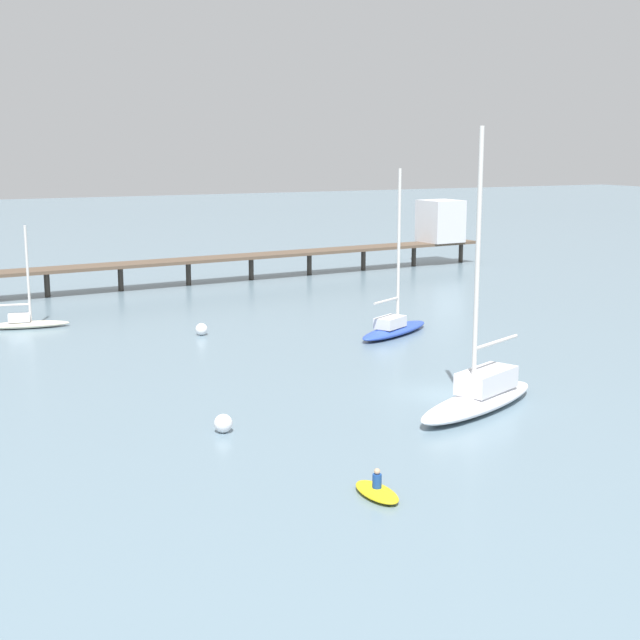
{
  "coord_description": "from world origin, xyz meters",
  "views": [
    {
      "loc": [
        -27.44,
        -39.81,
        13.4
      ],
      "look_at": [
        0.0,
        15.45,
        1.5
      ],
      "focal_mm": 51.11,
      "sensor_mm": 36.0,
      "label": 1
    }
  ],
  "objects_px": {
    "sailboat_white": "(480,393)",
    "mooring_buoy_outer": "(202,329)",
    "sailboat_blue": "(394,325)",
    "dinghy_yellow": "(377,491)",
    "pier": "(329,239)",
    "mooring_buoy_far": "(223,423)",
    "sailboat_cream": "(25,321)"
  },
  "relations": [
    {
      "from": "sailboat_white",
      "to": "mooring_buoy_outer",
      "type": "relative_size",
      "value": 16.42
    },
    {
      "from": "sailboat_cream",
      "to": "mooring_buoy_far",
      "type": "bearing_deg",
      "value": -81.64
    },
    {
      "from": "sailboat_white",
      "to": "sailboat_blue",
      "type": "distance_m",
      "value": 18.89
    },
    {
      "from": "pier",
      "to": "sailboat_blue",
      "type": "xyz_separation_m",
      "value": [
        -10.28,
        -30.51,
        -2.94
      ]
    },
    {
      "from": "sailboat_blue",
      "to": "mooring_buoy_far",
      "type": "relative_size",
      "value": 13.2
    },
    {
      "from": "sailboat_white",
      "to": "sailboat_blue",
      "type": "bearing_deg",
      "value": 72.54
    },
    {
      "from": "pier",
      "to": "mooring_buoy_far",
      "type": "distance_m",
      "value": 54.75
    },
    {
      "from": "sailboat_blue",
      "to": "mooring_buoy_outer",
      "type": "xyz_separation_m",
      "value": [
        -12.36,
        6.08,
        -0.27
      ]
    },
    {
      "from": "sailboat_white",
      "to": "sailboat_cream",
      "type": "height_order",
      "value": "sailboat_white"
    },
    {
      "from": "mooring_buoy_far",
      "to": "mooring_buoy_outer",
      "type": "xyz_separation_m",
      "value": [
        6.48,
        21.82,
        -0.01
      ]
    },
    {
      "from": "pier",
      "to": "sailboat_white",
      "type": "height_order",
      "value": "sailboat_white"
    },
    {
      "from": "sailboat_cream",
      "to": "sailboat_blue",
      "type": "xyz_separation_m",
      "value": [
        23.25,
        -14.31,
        0.15
      ]
    },
    {
      "from": "pier",
      "to": "sailboat_blue",
      "type": "bearing_deg",
      "value": -108.63
    },
    {
      "from": "sailboat_cream",
      "to": "mooring_buoy_outer",
      "type": "height_order",
      "value": "sailboat_cream"
    },
    {
      "from": "sailboat_white",
      "to": "mooring_buoy_outer",
      "type": "xyz_separation_m",
      "value": [
        -6.69,
        24.09,
        -0.45
      ]
    },
    {
      "from": "mooring_buoy_far",
      "to": "mooring_buoy_outer",
      "type": "relative_size",
      "value": 1.03
    },
    {
      "from": "dinghy_yellow",
      "to": "mooring_buoy_far",
      "type": "height_order",
      "value": "dinghy_yellow"
    },
    {
      "from": "sailboat_cream",
      "to": "dinghy_yellow",
      "type": "distance_m",
      "value": 40.81
    },
    {
      "from": "sailboat_blue",
      "to": "mooring_buoy_outer",
      "type": "distance_m",
      "value": 13.77
    },
    {
      "from": "pier",
      "to": "mooring_buoy_far",
      "type": "height_order",
      "value": "pier"
    },
    {
      "from": "dinghy_yellow",
      "to": "mooring_buoy_outer",
      "type": "xyz_separation_m",
      "value": [
        3.95,
        31.99,
        0.22
      ]
    },
    {
      "from": "dinghy_yellow",
      "to": "mooring_buoy_far",
      "type": "bearing_deg",
      "value": 103.97
    },
    {
      "from": "mooring_buoy_far",
      "to": "sailboat_cream",
      "type": "bearing_deg",
      "value": 98.36
    },
    {
      "from": "sailboat_blue",
      "to": "dinghy_yellow",
      "type": "distance_m",
      "value": 30.62
    },
    {
      "from": "sailboat_blue",
      "to": "dinghy_yellow",
      "type": "bearing_deg",
      "value": -122.19
    },
    {
      "from": "mooring_buoy_far",
      "to": "mooring_buoy_outer",
      "type": "height_order",
      "value": "mooring_buoy_far"
    },
    {
      "from": "mooring_buoy_outer",
      "to": "pier",
      "type": "bearing_deg",
      "value": 47.18
    },
    {
      "from": "sailboat_white",
      "to": "mooring_buoy_far",
      "type": "height_order",
      "value": "sailboat_white"
    },
    {
      "from": "dinghy_yellow",
      "to": "sailboat_white",
      "type": "bearing_deg",
      "value": 36.57
    },
    {
      "from": "sailboat_white",
      "to": "mooring_buoy_outer",
      "type": "bearing_deg",
      "value": 105.52
    },
    {
      "from": "mooring_buoy_far",
      "to": "mooring_buoy_outer",
      "type": "bearing_deg",
      "value": 73.46
    },
    {
      "from": "sailboat_white",
      "to": "sailboat_blue",
      "type": "xyz_separation_m",
      "value": [
        5.67,
        18.02,
        -0.18
      ]
    }
  ]
}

